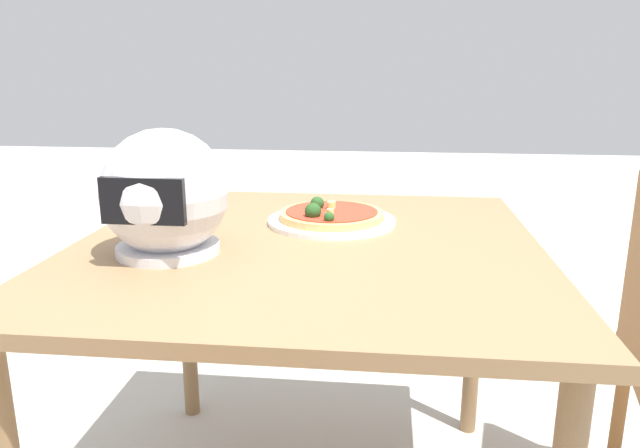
% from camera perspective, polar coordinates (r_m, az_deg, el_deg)
% --- Properties ---
extents(dining_table, '(1.05, 1.07, 0.77)m').
position_cam_1_polar(dining_table, '(1.40, -1.21, -4.99)').
color(dining_table, olive).
rests_on(dining_table, ground).
extents(pizza_plate, '(0.33, 0.33, 0.01)m').
position_cam_1_polar(pizza_plate, '(1.53, 1.10, 0.29)').
color(pizza_plate, white).
rests_on(pizza_plate, dining_table).
extents(pizza, '(0.27, 0.27, 0.05)m').
position_cam_1_polar(pizza, '(1.53, 0.99, 0.93)').
color(pizza, tan).
rests_on(pizza, pizza_plate).
extents(motorcycle_helmet, '(0.27, 0.27, 0.27)m').
position_cam_1_polar(motorcycle_helmet, '(1.30, -14.50, 2.69)').
color(motorcycle_helmet, silver).
rests_on(motorcycle_helmet, dining_table).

